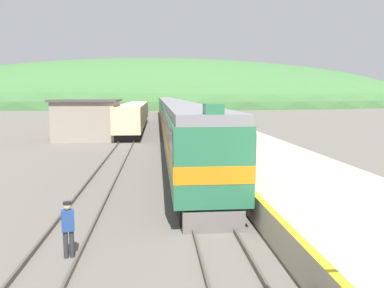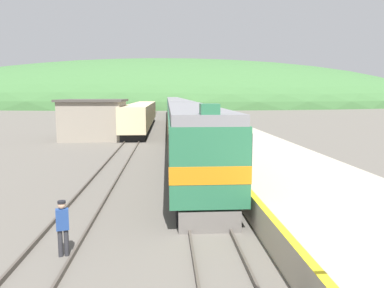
{
  "view_description": "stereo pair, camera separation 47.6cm",
  "coord_description": "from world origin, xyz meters",
  "views": [
    {
      "loc": [
        -1.93,
        2.34,
        4.78
      ],
      "look_at": [
        -0.27,
        20.05,
        2.42
      ],
      "focal_mm": 35.0,
      "sensor_mm": 36.0,
      "label": 1
    },
    {
      "loc": [
        -1.46,
        2.3,
        4.78
      ],
      "look_at": [
        -0.27,
        20.05,
        2.42
      ],
      "focal_mm": 35.0,
      "sensor_mm": 36.0,
      "label": 2
    }
  ],
  "objects": [
    {
      "name": "carriage_third",
      "position": [
        0.0,
        69.74,
        2.23
      ],
      "size": [
        2.83,
        21.11,
        4.11
      ],
      "color": "black",
      "rests_on": "ground"
    },
    {
      "name": "track_siding",
      "position": [
        -4.99,
        70.0,
        0.08
      ],
      "size": [
        1.52,
        180.0,
        0.16
      ],
      "color": "#4C443D",
      "rests_on": "ground"
    },
    {
      "name": "station_shed",
      "position": [
        -9.3,
        43.11,
        2.15
      ],
      "size": [
        6.75,
        6.78,
        4.27
      ],
      "color": "gray",
      "rests_on": "ground"
    },
    {
      "name": "track_worker",
      "position": [
        -4.56,
        13.15,
        0.96
      ],
      "size": [
        0.4,
        0.31,
        1.69
      ],
      "color": "#2D2D33",
      "rests_on": "ground"
    },
    {
      "name": "express_train_lead_car",
      "position": [
        0.0,
        25.23,
        2.25
      ],
      "size": [
        2.84,
        21.71,
        4.47
      ],
      "color": "black",
      "rests_on": "ground"
    },
    {
      "name": "platform",
      "position": [
        4.89,
        50.0,
        0.54
      ],
      "size": [
        6.6,
        140.0,
        1.09
      ],
      "color": "#B2A893",
      "rests_on": "ground"
    },
    {
      "name": "siding_train",
      "position": [
        -4.99,
        55.41,
        1.83
      ],
      "size": [
        2.9,
        32.36,
        3.53
      ],
      "color": "black",
      "rests_on": "ground"
    },
    {
      "name": "track_main",
      "position": [
        0.0,
        70.0,
        0.08
      ],
      "size": [
        1.52,
        180.0,
        0.16
      ],
      "color": "#4C443D",
      "rests_on": "ground"
    },
    {
      "name": "distant_hills",
      "position": [
        0.0,
        164.1,
        0.0
      ],
      "size": [
        226.72,
        102.02,
        38.93
      ],
      "color": "#3D6B38",
      "rests_on": "ground"
    },
    {
      "name": "carriage_second",
      "position": [
        0.0,
        47.76,
        2.23
      ],
      "size": [
        2.83,
        21.11,
        4.11
      ],
      "color": "black",
      "rests_on": "ground"
    },
    {
      "name": "carriage_fourth",
      "position": [
        0.0,
        91.73,
        2.23
      ],
      "size": [
        2.83,
        21.11,
        4.11
      ],
      "color": "black",
      "rests_on": "ground"
    }
  ]
}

